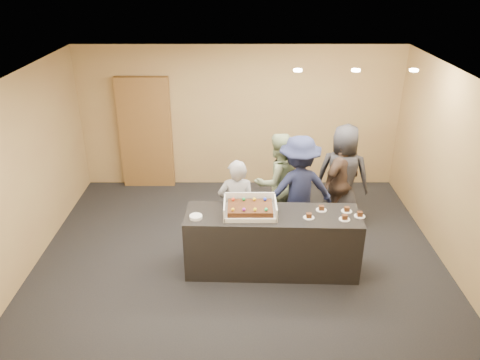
{
  "coord_description": "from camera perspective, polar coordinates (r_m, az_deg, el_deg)",
  "views": [
    {
      "loc": [
        -0.0,
        -5.96,
        4.05
      ],
      "look_at": [
        0.0,
        0.0,
        1.23
      ],
      "focal_mm": 35.0,
      "sensor_mm": 36.0,
      "label": 1
    }
  ],
  "objects": [
    {
      "name": "slice_c",
      "position": [
        6.42,
        12.63,
        -4.54
      ],
      "size": [
        0.15,
        0.15,
        0.07
      ],
      "color": "white",
      "rests_on": "serving_counter"
    },
    {
      "name": "serving_counter",
      "position": [
        6.65,
        3.9,
        -7.54
      ],
      "size": [
        2.42,
        0.78,
        0.9
      ],
      "primitive_type": "cube",
      "rotation": [
        0.0,
        0.0,
        -0.03
      ],
      "color": "black",
      "rests_on": "floor"
    },
    {
      "name": "room",
      "position": [
        6.54,
        -0.04,
        0.92
      ],
      "size": [
        6.04,
        6.0,
        2.7
      ],
      "color": "black",
      "rests_on": "ground"
    },
    {
      "name": "sheet_cake",
      "position": [
        6.35,
        1.23,
        -3.41
      ],
      "size": [
        0.61,
        0.42,
        0.12
      ],
      "color": "#3C1E0D",
      "rests_on": "cake_box"
    },
    {
      "name": "person_dark_suit",
      "position": [
        7.76,
        12.4,
        0.45
      ],
      "size": [
        0.97,
        0.78,
        1.73
      ],
      "primitive_type": "imported",
      "rotation": [
        0.0,
        0.0,
        2.84
      ],
      "color": "#28282D",
      "rests_on": "floor"
    },
    {
      "name": "person_navy_man",
      "position": [
        7.2,
        7.13,
        -1.17
      ],
      "size": [
        1.22,
        0.84,
        1.73
      ],
      "primitive_type": "imported",
      "rotation": [
        0.0,
        0.0,
        3.33
      ],
      "color": "#1D2244",
      "rests_on": "floor"
    },
    {
      "name": "slice_a",
      "position": [
        6.37,
        8.39,
        -4.39
      ],
      "size": [
        0.15,
        0.15,
        0.07
      ],
      "color": "white",
      "rests_on": "serving_counter"
    },
    {
      "name": "person_sage_man",
      "position": [
        7.53,
        4.56,
        -0.2
      ],
      "size": [
        0.98,
        0.9,
        1.64
      ],
      "primitive_type": "imported",
      "rotation": [
        0.0,
        0.0,
        3.57
      ],
      "color": "#92A47A",
      "rests_on": "floor"
    },
    {
      "name": "slice_d",
      "position": [
        6.62,
        12.88,
        -3.57
      ],
      "size": [
        0.15,
        0.15,
        0.07
      ],
      "color": "white",
      "rests_on": "serving_counter"
    },
    {
      "name": "plate_stack",
      "position": [
        6.32,
        -5.4,
        -4.5
      ],
      "size": [
        0.17,
        0.17,
        0.04
      ],
      "primitive_type": "cylinder",
      "color": "white",
      "rests_on": "serving_counter"
    },
    {
      "name": "person_brown_extra",
      "position": [
        7.73,
        12.12,
        -0.26
      ],
      "size": [
        0.92,
        0.92,
        1.57
      ],
      "primitive_type": "imported",
      "rotation": [
        0.0,
        0.0,
        3.92
      ],
      "color": "brown",
      "rests_on": "floor"
    },
    {
      "name": "person_server_grey",
      "position": [
        6.87,
        -0.4,
        -3.38
      ],
      "size": [
        0.56,
        0.37,
        1.51
      ],
      "primitive_type": "imported",
      "rotation": [
        0.0,
        0.0,
        3.16
      ],
      "color": "gray",
      "rests_on": "floor"
    },
    {
      "name": "slice_b",
      "position": [
        6.58,
        9.89,
        -3.46
      ],
      "size": [
        0.15,
        0.15,
        0.07
      ],
      "color": "white",
      "rests_on": "serving_counter"
    },
    {
      "name": "storage_cabinet",
      "position": [
        9.06,
        -11.41,
        5.6
      ],
      "size": [
        0.98,
        0.15,
        2.15
      ],
      "primitive_type": "cube",
      "color": "brown",
      "rests_on": "floor"
    },
    {
      "name": "ceiling_spotlights",
      "position": [
        6.79,
        13.94,
        12.87
      ],
      "size": [
        1.72,
        0.12,
        0.03
      ],
      "color": "#FFEAC6",
      "rests_on": "ceiling"
    },
    {
      "name": "slice_e",
      "position": [
        6.54,
        14.38,
        -4.13
      ],
      "size": [
        0.15,
        0.15,
        0.07
      ],
      "color": "white",
      "rests_on": "serving_counter"
    },
    {
      "name": "cake_box",
      "position": [
        6.4,
        1.22,
        -3.69
      ],
      "size": [
        0.71,
        0.49,
        0.21
      ],
      "color": "white",
      "rests_on": "serving_counter"
    }
  ]
}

